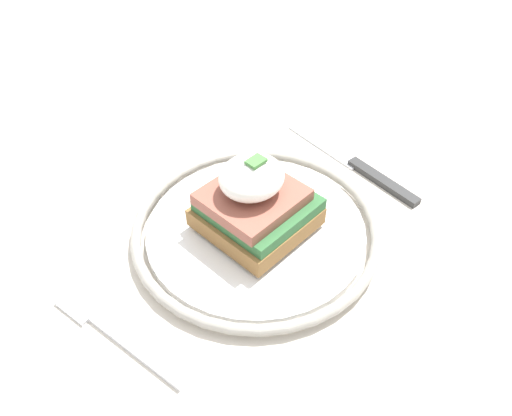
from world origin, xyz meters
TOP-DOWN VIEW (x-y plane):
  - dining_table at (0.00, 0.00)m, footprint 0.82×0.77m
  - plate at (0.01, -0.02)m, footprint 0.23×0.23m
  - sandwich at (0.01, -0.02)m, footprint 0.09×0.09m
  - fork at (-0.15, -0.01)m, footprint 0.03×0.14m
  - knife at (0.16, -0.03)m, footprint 0.04×0.18m

SIDE VIEW (x-z plane):
  - dining_table at x=0.00m, z-range 0.23..0.95m
  - fork at x=-0.15m, z-range 0.72..0.73m
  - knife at x=0.16m, z-range 0.72..0.73m
  - plate at x=0.01m, z-range 0.72..0.74m
  - sandwich at x=0.01m, z-range 0.73..0.80m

